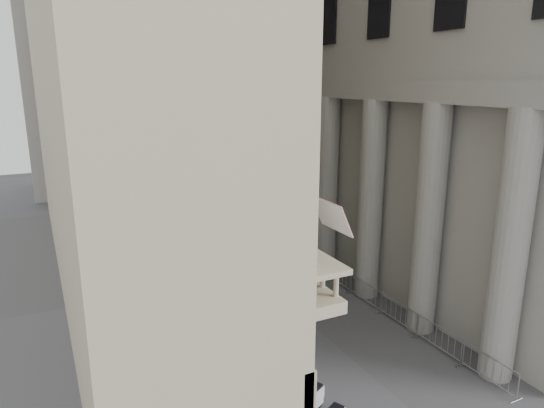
{
  "coord_description": "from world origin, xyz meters",
  "views": [
    {
      "loc": [
        -10.49,
        -4.83,
        10.83
      ],
      "look_at": [
        0.47,
        17.47,
        4.5
      ],
      "focal_mm": 32.0,
      "sensor_mm": 36.0,
      "label": 1
    }
  ],
  "objects_px": {
    "street_lamp": "(147,170)",
    "pedestrian_a": "(229,249)",
    "info_kiosk": "(179,266)",
    "security_tent": "(164,214)",
    "pedestrian_b": "(193,212)"
  },
  "relations": [
    {
      "from": "street_lamp",
      "to": "pedestrian_a",
      "type": "bearing_deg",
      "value": -53.79
    },
    {
      "from": "street_lamp",
      "to": "info_kiosk",
      "type": "height_order",
      "value": "street_lamp"
    },
    {
      "from": "security_tent",
      "to": "pedestrian_b",
      "type": "xyz_separation_m",
      "value": [
        3.76,
        6.22,
        -1.79
      ]
    },
    {
      "from": "info_kiosk",
      "to": "pedestrian_b",
      "type": "relative_size",
      "value": 0.99
    },
    {
      "from": "info_kiosk",
      "to": "pedestrian_b",
      "type": "height_order",
      "value": "pedestrian_b"
    },
    {
      "from": "pedestrian_a",
      "to": "pedestrian_b",
      "type": "relative_size",
      "value": 0.97
    },
    {
      "from": "info_kiosk",
      "to": "pedestrian_a",
      "type": "distance_m",
      "value": 3.85
    },
    {
      "from": "pedestrian_b",
      "to": "pedestrian_a",
      "type": "bearing_deg",
      "value": 122.05
    },
    {
      "from": "security_tent",
      "to": "pedestrian_a",
      "type": "bearing_deg",
      "value": -45.25
    },
    {
      "from": "security_tent",
      "to": "pedestrian_a",
      "type": "height_order",
      "value": "security_tent"
    },
    {
      "from": "street_lamp",
      "to": "info_kiosk",
      "type": "distance_m",
      "value": 8.68
    },
    {
      "from": "security_tent",
      "to": "info_kiosk",
      "type": "relative_size",
      "value": 2.3
    },
    {
      "from": "pedestrian_a",
      "to": "pedestrian_b",
      "type": "bearing_deg",
      "value": -115.81
    },
    {
      "from": "security_tent",
      "to": "info_kiosk",
      "type": "distance_m",
      "value": 4.97
    },
    {
      "from": "street_lamp",
      "to": "pedestrian_b",
      "type": "bearing_deg",
      "value": 45.96
    }
  ]
}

